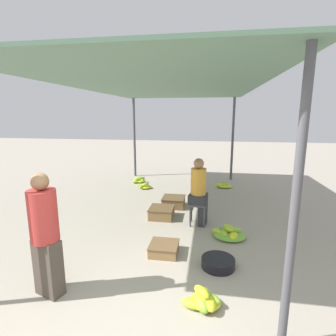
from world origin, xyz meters
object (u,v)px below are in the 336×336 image
at_px(banana_pile_right_0, 203,300).
at_px(crate_near, 164,249).
at_px(vendor_foreground, 45,234).
at_px(stool, 198,207).
at_px(banana_pile_left_0, 145,186).
at_px(crate_far, 162,213).
at_px(crate_mid, 174,202).
at_px(banana_pile_right_2, 224,185).
at_px(vendor_seated, 199,190).
at_px(basin_black, 218,263).
at_px(banana_pile_right_1, 228,234).
at_px(banana_pile_left_1, 139,180).

height_order(banana_pile_right_0, crate_near, banana_pile_right_0).
relative_size(vendor_foreground, crate_near, 3.40).
relative_size(stool, banana_pile_left_0, 0.96).
height_order(banana_pile_left_0, crate_far, crate_far).
xyz_separation_m(vendor_foreground, banana_pile_right_0, (1.89, 0.07, -0.72)).
distance_m(banana_pile_right_0, crate_far, 2.73).
distance_m(vendor_foreground, crate_mid, 3.58).
height_order(banana_pile_right_2, crate_far, crate_far).
bearing_deg(vendor_foreground, crate_near, 43.42).
height_order(banana_pile_right_0, crate_far, banana_pile_right_0).
xyz_separation_m(vendor_foreground, vendor_seated, (1.72, 2.39, -0.08)).
bearing_deg(crate_near, banana_pile_left_0, 108.80).
height_order(basin_black, banana_pile_right_1, banana_pile_right_1).
height_order(vendor_seated, crate_mid, vendor_seated).
distance_m(vendor_seated, banana_pile_right_2, 3.02).
bearing_deg(crate_near, stool, 68.88).
xyz_separation_m(basin_black, crate_near, (-0.85, 0.25, 0.02)).
xyz_separation_m(stool, banana_pile_left_0, (-1.71, 2.40, -0.29)).
bearing_deg(banana_pile_left_1, stool, -55.98).
bearing_deg(crate_far, vendor_seated, -15.98).
xyz_separation_m(basin_black, crate_far, (-1.16, 1.71, 0.05)).
xyz_separation_m(banana_pile_left_0, banana_pile_right_0, (1.89, -4.72, 0.01)).
relative_size(banana_pile_right_0, crate_far, 0.95).
relative_size(crate_near, crate_far, 0.88).
height_order(vendor_foreground, banana_pile_right_0, vendor_foreground).
bearing_deg(basin_black, vendor_foreground, -156.22).
height_order(stool, banana_pile_left_1, stool).
relative_size(banana_pile_left_1, banana_pile_right_2, 0.94).
xyz_separation_m(stool, crate_far, (-0.78, 0.23, -0.25)).
bearing_deg(crate_mid, stool, -57.06).
xyz_separation_m(banana_pile_right_1, crate_mid, (-1.20, 1.46, 0.05)).
xyz_separation_m(vendor_seated, crate_near, (-0.49, -1.23, -0.63)).
bearing_deg(banana_pile_left_0, vendor_seated, -54.19).
relative_size(basin_black, banana_pile_right_1, 0.77).
xyz_separation_m(banana_pile_left_1, banana_pile_right_1, (2.64, -3.55, -0.00)).
height_order(stool, banana_pile_right_0, stool).
xyz_separation_m(banana_pile_left_0, banana_pile_left_1, (-0.35, 0.65, 0.00)).
height_order(banana_pile_left_1, banana_pile_right_1, banana_pile_right_1).
bearing_deg(banana_pile_right_0, vendor_seated, 94.04).
distance_m(vendor_seated, banana_pile_right_1, 0.99).
relative_size(stool, banana_pile_right_1, 0.73).
relative_size(vendor_foreground, stool, 3.36).
xyz_separation_m(basin_black, crate_mid, (-1.00, 2.43, 0.05)).
distance_m(crate_near, crate_mid, 2.19).
distance_m(vendor_seated, crate_far, 1.03).
relative_size(vendor_seated, banana_pile_right_2, 2.77).
bearing_deg(banana_pile_right_1, vendor_foreground, -140.37).
bearing_deg(vendor_seated, banana_pile_right_2, 77.35).
relative_size(banana_pile_left_0, banana_pile_right_1, 0.76).
bearing_deg(banana_pile_left_1, crate_far, -65.61).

